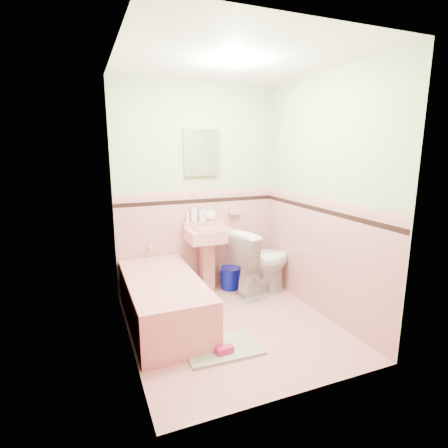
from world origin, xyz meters
name	(u,v)px	position (x,y,z in m)	size (l,w,h in m)	color
floor	(233,326)	(0.00, 0.00, 0.00)	(2.20, 2.20, 0.00)	#DA918F
ceiling	(235,59)	(0.00, 0.00, 2.50)	(2.20, 2.20, 0.00)	white
wall_back	(198,190)	(0.00, 1.10, 1.25)	(2.50, 2.50, 0.00)	#F1E9C4
wall_front	(302,227)	(0.00, -1.10, 1.25)	(2.50, 2.50, 0.00)	#F1E9C4
wall_left	(124,210)	(-1.00, 0.00, 1.25)	(2.50, 2.50, 0.00)	#F1E9C4
wall_right	(322,198)	(1.00, 0.00, 1.25)	(2.50, 2.50, 0.00)	#F1E9C4
wainscot_back	(199,242)	(0.00, 1.09, 0.60)	(2.00, 2.00, 0.00)	pink
wainscot_front	(297,318)	(0.00, -1.09, 0.60)	(2.00, 2.00, 0.00)	pink
wainscot_left	(130,284)	(-0.99, 0.00, 0.60)	(2.20, 2.20, 0.00)	pink
wainscot_right	(318,258)	(0.99, 0.00, 0.60)	(2.20, 2.20, 0.00)	pink
accent_back	(198,201)	(0.00, 1.08, 1.12)	(2.00, 2.00, 0.00)	black
accent_front	(300,245)	(0.00, -1.08, 1.12)	(2.00, 2.00, 0.00)	black
accent_left	(127,225)	(-0.98, 0.00, 1.12)	(2.20, 2.20, 0.00)	black
accent_right	(320,210)	(0.98, 0.00, 1.12)	(2.20, 2.20, 0.00)	black
cap_back	(198,193)	(0.00, 1.08, 1.22)	(2.00, 2.00, 0.00)	#DA8589
cap_front	(300,231)	(0.00, -1.08, 1.22)	(2.00, 2.00, 0.00)	#DA8589
cap_left	(126,213)	(-0.98, 0.00, 1.22)	(2.20, 2.20, 0.00)	#DA8589
cap_right	(321,201)	(0.98, 0.00, 1.22)	(2.20, 2.20, 0.00)	#DA8589
bathtub	(164,302)	(-0.63, 0.33, 0.23)	(0.70, 1.50, 0.45)	#D58684
tub_faucet	(149,246)	(-0.63, 1.05, 0.63)	(0.04, 0.04, 0.12)	silver
sink	(209,261)	(0.05, 0.86, 0.41)	(0.52, 0.48, 0.82)	#D58684
sink_faucet	(205,216)	(0.05, 1.00, 0.95)	(0.02, 0.02, 0.10)	silver
medicine_cabinet	(202,153)	(0.05, 1.07, 1.70)	(0.44, 0.04, 0.55)	white
soap_dish	(234,213)	(0.47, 1.06, 0.95)	(0.13, 0.08, 0.04)	#D58684
soap_bottle_left	(194,213)	(-0.07, 1.04, 0.98)	(0.08, 0.08, 0.21)	#B2B2B2
soap_bottle_mid	(203,213)	(0.04, 1.04, 0.97)	(0.09, 0.09, 0.19)	#B2B2B2
soap_bottle_right	(211,214)	(0.14, 1.04, 0.96)	(0.13, 0.13, 0.17)	#B2B2B2
tube	(187,217)	(-0.15, 1.04, 0.94)	(0.04, 0.04, 0.12)	white
toilet	(261,261)	(0.64, 0.63, 0.41)	(0.46, 0.80, 0.82)	white
bucket	(230,278)	(0.35, 0.91, 0.14)	(0.27, 0.27, 0.27)	#0813AE
bath_mat	(222,348)	(-0.26, -0.35, 0.01)	(0.66, 0.44, 0.03)	#91A387
shoe	(225,350)	(-0.28, -0.46, 0.06)	(0.15, 0.07, 0.06)	#BF1E59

